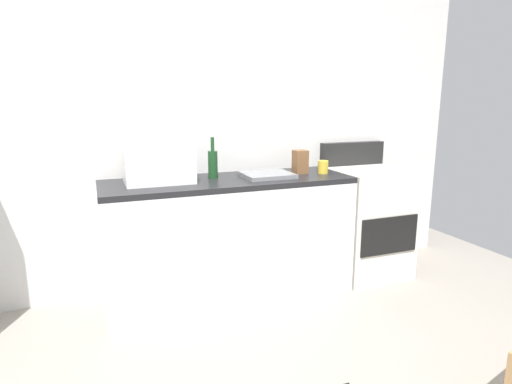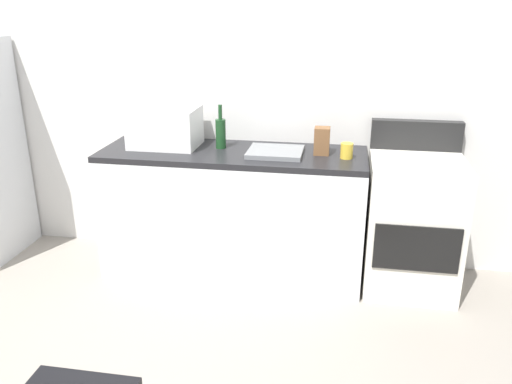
% 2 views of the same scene
% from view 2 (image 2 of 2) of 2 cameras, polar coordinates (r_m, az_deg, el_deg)
% --- Properties ---
extents(ground_plane, '(6.00, 6.00, 0.00)m').
position_cam_2_polar(ground_plane, '(3.01, -13.33, -18.57)').
color(ground_plane, gray).
extents(wall_back, '(5.00, 0.10, 2.60)m').
position_cam_2_polar(wall_back, '(3.86, -5.99, 11.77)').
color(wall_back, silver).
rests_on(wall_back, ground_plane).
extents(kitchen_counter, '(1.80, 0.60, 0.90)m').
position_cam_2_polar(kitchen_counter, '(3.69, -2.47, -2.27)').
color(kitchen_counter, silver).
rests_on(kitchen_counter, ground_plane).
extents(stove_oven, '(0.60, 0.61, 1.10)m').
position_cam_2_polar(stove_oven, '(3.65, 16.66, -3.17)').
color(stove_oven, silver).
rests_on(stove_oven, ground_plane).
extents(microwave, '(0.46, 0.34, 0.27)m').
position_cam_2_polar(microwave, '(3.69, -9.90, 7.00)').
color(microwave, white).
rests_on(microwave, kitchen_counter).
extents(sink_basin, '(0.36, 0.32, 0.03)m').
position_cam_2_polar(sink_basin, '(3.47, 2.13, 4.39)').
color(sink_basin, slate).
rests_on(sink_basin, kitchen_counter).
extents(wine_bottle, '(0.07, 0.07, 0.30)m').
position_cam_2_polar(wine_bottle, '(3.60, -3.88, 6.50)').
color(wine_bottle, '#193F1E').
rests_on(wine_bottle, kitchen_counter).
extents(coffee_mug, '(0.08, 0.08, 0.10)m').
position_cam_2_polar(coffee_mug, '(3.42, 9.87, 4.46)').
color(coffee_mug, gold).
rests_on(coffee_mug, kitchen_counter).
extents(knife_block, '(0.10, 0.10, 0.18)m').
position_cam_2_polar(knife_block, '(3.48, 7.20, 5.56)').
color(knife_block, brown).
rests_on(knife_block, kitchen_counter).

